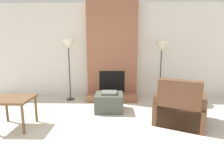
% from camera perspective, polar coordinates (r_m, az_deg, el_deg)
% --- Properties ---
extents(wall_back, '(7.77, 0.06, 2.60)m').
position_cam_1_polar(wall_back, '(4.95, 0.08, 7.56)').
color(wall_back, silver).
rests_on(wall_back, ground_plane).
extents(fireplace, '(1.33, 0.60, 2.60)m').
position_cam_1_polar(fireplace, '(4.75, 0.03, 6.40)').
color(fireplace, '#935B42').
rests_on(fireplace, ground_plane).
extents(ottoman, '(0.62, 0.56, 0.44)m').
position_cam_1_polar(ottoman, '(4.02, -0.97, -8.90)').
color(ottoman, '#474C42').
rests_on(ottoman, ground_plane).
extents(armchair, '(1.16, 1.17, 0.89)m').
position_cam_1_polar(armchair, '(3.64, 21.10, -10.46)').
color(armchair, brown).
rests_on(armchair, ground_plane).
extents(side_table, '(0.65, 0.56, 0.55)m').
position_cam_1_polar(side_table, '(3.62, -29.58, -7.91)').
color(side_table, brown).
rests_on(side_table, ground_plane).
extents(floor_lamp_left, '(0.38, 0.38, 1.63)m').
position_cam_1_polar(floor_lamp_left, '(4.74, -14.04, 9.02)').
color(floor_lamp_left, '#333333').
rests_on(floor_lamp_left, ground_plane).
extents(floor_lamp_right, '(0.38, 0.38, 1.57)m').
position_cam_1_polar(floor_lamp_right, '(4.73, 15.90, 8.22)').
color(floor_lamp_right, '#333333').
rests_on(floor_lamp_right, ground_plane).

